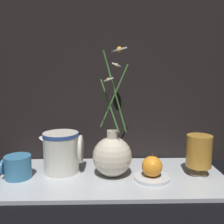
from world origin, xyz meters
The scene contains 9 objects.
ground_plane centered at (0.00, 0.00, 0.00)m, with size 6.00×6.00×0.00m, color black.
shelf centered at (0.00, 0.00, 0.01)m, with size 0.73×0.32×0.01m.
backdrop_wall centered at (0.00, 0.18, 0.55)m, with size 1.23×0.02×1.10m.
vase_with_flowers centered at (0.00, 0.00, 0.08)m, with size 0.13×0.21×0.40m.
yellow_mug centered at (-0.30, -0.01, 0.05)m, with size 0.09×0.08×0.07m.
ceramic_pitcher centered at (-0.17, 0.04, 0.09)m, with size 0.14×0.12×0.15m.
tea_glass centered at (0.28, 0.00, 0.09)m, with size 0.08×0.08×0.13m.
saucer_plate centered at (0.12, -0.03, 0.02)m, with size 0.11×0.11×0.01m.
orange_fruit centered at (0.12, -0.03, 0.05)m, with size 0.06×0.06×0.07m.
Camera 1 is at (-0.02, -0.78, 0.34)m, focal length 40.00 mm.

